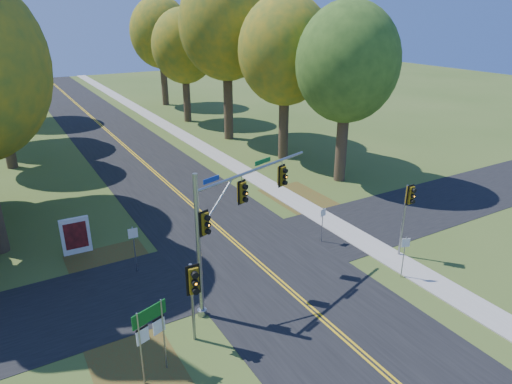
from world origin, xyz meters
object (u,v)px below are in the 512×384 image
east_signal_pole (408,203)px  route_sign_cluster (151,327)px  info_kiosk (76,236)px  traffic_mast (229,215)px

east_signal_pole → route_sign_cluster: 13.92m
east_signal_pole → route_sign_cluster: (-13.79, -1.56, -0.99)m
info_kiosk → east_signal_pole: bearing=-29.1°
traffic_mast → route_sign_cluster: bearing=-166.2°
traffic_mast → info_kiosk: traffic_mast is taller
east_signal_pole → info_kiosk: bearing=144.8°
route_sign_cluster → info_kiosk: bearing=74.4°
traffic_mast → info_kiosk: size_ratio=3.30×
traffic_mast → east_signal_pole: size_ratio=1.66×
traffic_mast → info_kiosk: 9.72m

